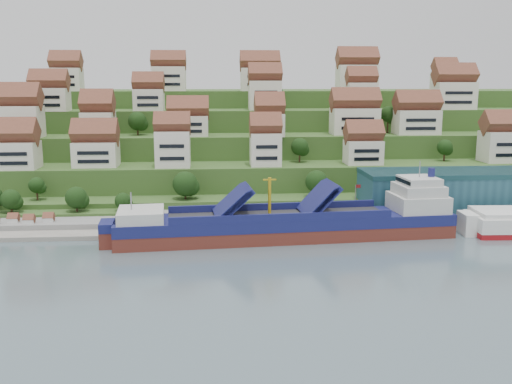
{
  "coord_description": "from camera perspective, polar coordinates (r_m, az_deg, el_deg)",
  "views": [
    {
      "loc": [
        -15.83,
        -120.74,
        34.0
      ],
      "look_at": [
        -5.44,
        14.0,
        8.0
      ],
      "focal_mm": 40.0,
      "sensor_mm": 36.0,
      "label": 1
    }
  ],
  "objects": [
    {
      "name": "quay",
      "position": [
        144.19,
        10.11,
        -2.47
      ],
      "size": [
        180.0,
        14.0,
        2.2
      ],
      "primitive_type": "cube",
      "color": "gray",
      "rests_on": "ground"
    },
    {
      "name": "hillside_trees",
      "position": [
        165.09,
        -3.02,
        4.64
      ],
      "size": [
        140.68,
        60.16,
        30.26
      ],
      "color": "#1C3C14",
      "rests_on": "ground"
    },
    {
      "name": "ground",
      "position": [
        126.43,
        2.96,
        -4.72
      ],
      "size": [
        300.0,
        300.0,
        0.0
      ],
      "primitive_type": "plane",
      "color": "slate",
      "rests_on": "ground"
    },
    {
      "name": "flagpole",
      "position": [
        137.77,
        9.94,
        -0.63
      ],
      "size": [
        1.28,
        0.16,
        8.0
      ],
      "color": "gray",
      "rests_on": "quay"
    },
    {
      "name": "beach_huts",
      "position": [
        142.33,
        -22.39,
        -2.9
      ],
      "size": [
        14.4,
        3.7,
        2.2
      ],
      "color": "white",
      "rests_on": "pebble_beach"
    },
    {
      "name": "warehouse",
      "position": [
        155.85,
        21.47,
        0.23
      ],
      "size": [
        60.0,
        15.0,
        10.0
      ],
      "primitive_type": "cube",
      "color": "#224E5D",
      "rests_on": "quay"
    },
    {
      "name": "cargo_ship",
      "position": [
        126.56,
        3.99,
        -3.24
      ],
      "size": [
        75.01,
        17.21,
        16.44
      ],
      "rotation": [
        0.0,
        0.0,
        0.08
      ],
      "color": "maroon",
      "rests_on": "ground"
    },
    {
      "name": "hillside",
      "position": [
        226.06,
        -0.37,
        4.96
      ],
      "size": [
        260.0,
        128.0,
        31.0
      ],
      "color": "#2D4C1E",
      "rests_on": "ground"
    },
    {
      "name": "pebble_beach",
      "position": [
        143.25,
        -21.43,
        -3.4
      ],
      "size": [
        45.0,
        20.0,
        1.0
      ],
      "primitive_type": "cube",
      "color": "gray",
      "rests_on": "ground"
    },
    {
      "name": "hillside_village",
      "position": [
        183.65,
        -0.12,
        8.09
      ],
      "size": [
        155.87,
        61.67,
        29.29
      ],
      "color": "white",
      "rests_on": "ground"
    }
  ]
}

